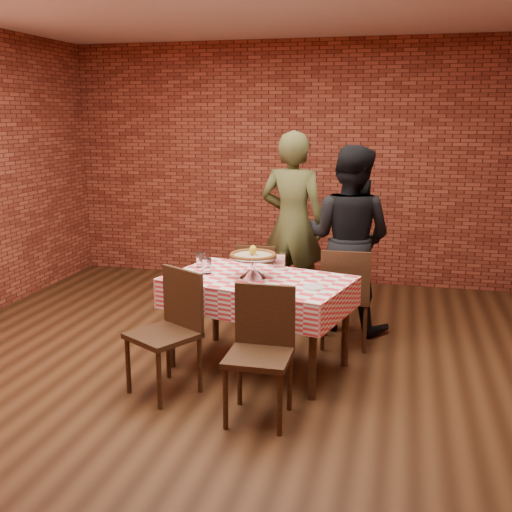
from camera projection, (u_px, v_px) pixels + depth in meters
The scene contains 19 objects.
ground at pixel (217, 372), 4.91m from camera, with size 6.00×6.00×0.00m, color black.
back_wall at pixel (289, 163), 7.42m from camera, with size 5.50×5.50×0.00m, color maroon.
table at pixel (258, 323), 4.95m from camera, with size 1.41×0.85×0.75m, color #442918.
tablecloth at pixel (258, 292), 4.89m from camera, with size 1.45×0.88×0.24m, color #E6353F, non-canonical shape.
pizza_stand at pixel (253, 267), 4.85m from camera, with size 0.39×0.39×0.17m, color silver, non-canonical shape.
pizza at pixel (253, 256), 4.83m from camera, with size 0.37×0.37×0.03m, color #C4B690.
lemon at pixel (253, 250), 4.82m from camera, with size 0.06×0.06×0.08m, color yellow.
water_glass_left at pixel (207, 266), 4.98m from camera, with size 0.08×0.08×0.12m, color white.
water_glass_right at pixel (201, 260), 5.19m from camera, with size 0.08×0.08×0.12m, color white.
side_plate at pixel (313, 287), 4.57m from camera, with size 0.16×0.16×0.01m, color white.
sweetener_packet_a at pixel (314, 294), 4.42m from camera, with size 0.05×0.04×0.01m, color white.
sweetener_packet_b at pixel (322, 293), 4.43m from camera, with size 0.05×0.04×0.01m, color white.
condiment_caddy at pixel (280, 261), 5.11m from camera, with size 0.10×0.08×0.14m, color silver.
chair_near_left at pixel (163, 334), 4.45m from camera, with size 0.44×0.44×0.92m, color #442918, non-canonical shape.
chair_near_right at pixel (259, 357), 4.06m from camera, with size 0.42×0.42×0.90m, color #442918, non-canonical shape.
chair_far_left at pixel (260, 286), 5.83m from camera, with size 0.38×0.38×0.86m, color #442918, non-canonical shape.
chair_far_right at pixel (345, 296), 5.41m from camera, with size 0.42×0.42×0.90m, color #442918, non-canonical shape.
diner_olive at pixel (293, 224), 6.18m from camera, with size 0.69×0.45×1.88m, color #464724.
diner_black at pixel (349, 239), 5.77m from camera, with size 0.86×0.67×1.76m, color black.
Camera 1 is at (1.39, -4.36, 2.03)m, focal length 42.68 mm.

